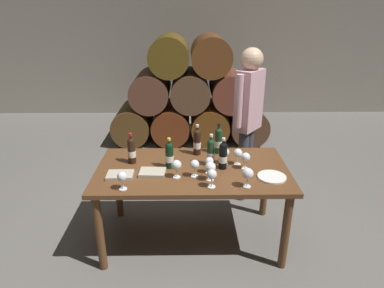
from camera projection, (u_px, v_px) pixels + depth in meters
ground_plane at (192, 237)px, 3.22m from camera, size 14.00×14.00×0.00m
cellar_back_wall at (189, 43)px, 6.54m from camera, size 10.00×0.24×2.80m
barrel_stack at (190, 97)px, 5.33m from camera, size 2.49×0.90×1.69m
dining_table at (192, 177)px, 2.96m from camera, size 1.70×0.90×0.76m
wine_bottle_0 at (223, 155)px, 2.88m from camera, size 0.07×0.07×0.29m
wine_bottle_1 at (197, 142)px, 3.15m from camera, size 0.07×0.07×0.30m
wine_bottle_2 at (169, 155)px, 2.89m from camera, size 0.07×0.07×0.28m
wine_bottle_3 at (219, 140)px, 3.18m from camera, size 0.07×0.07×0.31m
wine_bottle_4 at (132, 150)px, 2.98m from camera, size 0.07×0.07×0.29m
wine_bottle_5 at (211, 152)px, 2.93m from camera, size 0.07×0.07×0.30m
wine_glass_0 at (238, 154)px, 2.95m from camera, size 0.08×0.08×0.15m
wine_glass_1 at (209, 162)px, 2.80m from camera, size 0.07×0.07×0.15m
wine_glass_2 at (248, 174)px, 2.58m from camera, size 0.09×0.09×0.16m
wine_glass_3 at (195, 165)px, 2.74m from camera, size 0.08×0.08×0.15m
wine_glass_4 at (176, 165)px, 2.73m from camera, size 0.08×0.08×0.16m
wine_glass_5 at (122, 177)px, 2.55m from camera, size 0.08×0.08×0.15m
wine_glass_6 at (210, 168)px, 2.68m from camera, size 0.09×0.09×0.16m
wine_glass_7 at (246, 158)px, 2.87m from camera, size 0.08×0.08×0.15m
wine_glass_8 at (212, 175)px, 2.58m from camera, size 0.08×0.08×0.15m
wine_glass_9 at (225, 153)px, 2.97m from camera, size 0.08×0.08×0.15m
tasting_notebook at (152, 172)px, 2.82m from camera, size 0.23×0.17×0.03m
leather_ledger at (120, 175)px, 2.78m from camera, size 0.22×0.16×0.03m
serving_plate at (272, 177)px, 2.76m from camera, size 0.24×0.24×0.01m
sommelier_presenting at (248, 112)px, 3.51m from camera, size 0.34×0.40×1.72m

